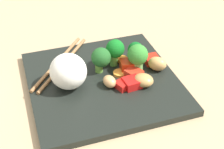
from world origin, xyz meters
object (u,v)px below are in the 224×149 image
Objects in this scene: broccoli_floret_3 at (136,50)px; chopstick_pair at (60,63)px; carrot_slice_0 at (119,73)px; square_plate at (103,82)px; rice_mound at (68,71)px.

broccoli_floret_3 is 0.28× the size of chopstick_pair.
chopstick_pair is (-6.90, -10.85, 0.08)cm from carrot_slice_0.
carrot_slice_0 is (2.90, -4.38, -2.86)cm from broccoli_floret_3.
chopstick_pair is (-7.55, -7.16, 1.03)cm from square_plate.
broccoli_floret_3 is at bearing 112.81° from chopstick_pair.
carrot_slice_0 is (-0.42, 10.38, -3.10)cm from rice_mound.
broccoli_floret_3 is 5.98cm from carrot_slice_0.
chopstick_pair is at bearing -176.26° from rice_mound.
square_plate is 7.81cm from rice_mound.
rice_mound is 10.84cm from carrot_slice_0.
chopstick_pair is at bearing -136.52° from square_plate.
square_plate is at bearing -66.34° from broccoli_floret_3.
rice_mound is (-0.22, -6.68, 4.05)cm from square_plate.
carrot_slice_0 is at bearing -56.51° from broccoli_floret_3.
carrot_slice_0 is 12.86cm from chopstick_pair.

